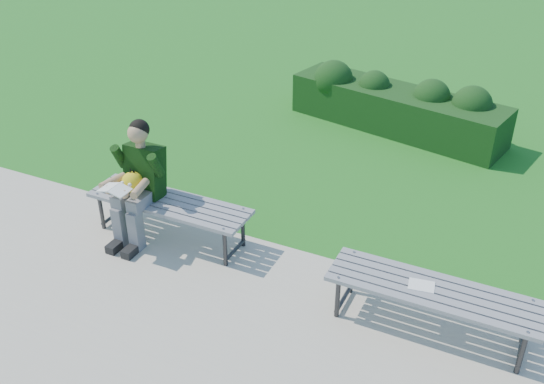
# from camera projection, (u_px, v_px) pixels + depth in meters

# --- Properties ---
(ground) EXTENTS (80.00, 80.00, 0.00)m
(ground) POSITION_uv_depth(u_px,v_px,m) (289.00, 249.00, 6.45)
(ground) COLOR #1A801C
(ground) RESTS_ON ground
(walkway) EXTENTS (30.00, 3.50, 0.02)m
(walkway) POSITION_uv_depth(u_px,v_px,m) (203.00, 358.00, 5.08)
(walkway) COLOR #BAAC9B
(walkway) RESTS_ON ground
(hedge) EXTENTS (3.33, 1.50, 0.87)m
(hedge) POSITION_uv_depth(u_px,v_px,m) (397.00, 104.00, 8.95)
(hedge) COLOR #113F10
(hedge) RESTS_ON ground
(bench_left) EXTENTS (1.80, 0.50, 0.46)m
(bench_left) POSITION_uv_depth(u_px,v_px,m) (169.00, 206.00, 6.41)
(bench_left) COLOR gray
(bench_left) RESTS_ON walkway
(bench_right) EXTENTS (1.80, 0.50, 0.46)m
(bench_right) POSITION_uv_depth(u_px,v_px,m) (432.00, 294.00, 5.17)
(bench_right) COLOR gray
(bench_right) RESTS_ON walkway
(seated_boy) EXTENTS (0.56, 0.76, 1.31)m
(seated_boy) POSITION_uv_depth(u_px,v_px,m) (138.00, 179.00, 6.30)
(seated_boy) COLOR slate
(seated_boy) RESTS_ON walkway
(paper_sheet) EXTENTS (0.24, 0.19, 0.01)m
(paper_sheet) POSITION_uv_depth(u_px,v_px,m) (422.00, 285.00, 5.18)
(paper_sheet) COLOR white
(paper_sheet) RESTS_ON bench_right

